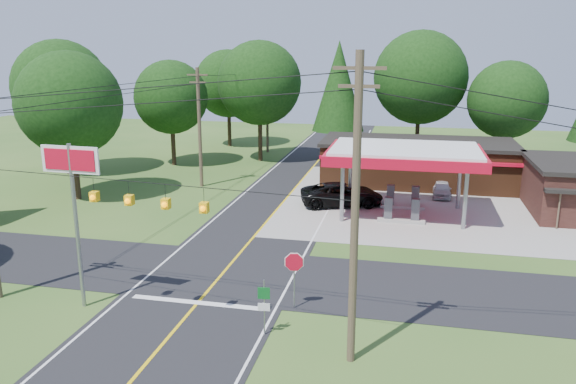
% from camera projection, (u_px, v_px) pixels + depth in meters
% --- Properties ---
extents(ground, '(120.00, 120.00, 0.00)m').
position_uv_depth(ground, '(223.00, 274.00, 29.57)').
color(ground, '#2C531D').
rests_on(ground, ground).
extents(main_highway, '(8.00, 120.00, 0.02)m').
position_uv_depth(main_highway, '(223.00, 273.00, 29.57)').
color(main_highway, black).
rests_on(main_highway, ground).
extents(cross_road, '(70.00, 7.00, 0.02)m').
position_uv_depth(cross_road, '(223.00, 273.00, 29.57)').
color(cross_road, black).
rests_on(cross_road, ground).
extents(lane_center_yellow, '(0.15, 110.00, 0.00)m').
position_uv_depth(lane_center_yellow, '(223.00, 273.00, 29.56)').
color(lane_center_yellow, yellow).
rests_on(lane_center_yellow, main_highway).
extents(gas_canopy, '(10.60, 7.40, 4.88)m').
position_uv_depth(gas_canopy, '(405.00, 156.00, 38.94)').
color(gas_canopy, gray).
rests_on(gas_canopy, ground).
extents(convenience_store, '(16.40, 7.55, 3.80)m').
position_uv_depth(convenience_store, '(417.00, 162.00, 48.77)').
color(convenience_store, '#4E2A16').
rests_on(convenience_store, ground).
extents(utility_pole_near_right, '(1.80, 0.30, 11.50)m').
position_uv_depth(utility_pole_near_right, '(355.00, 210.00, 19.91)').
color(utility_pole_near_right, '#473828').
rests_on(utility_pole_near_right, ground).
extents(utility_pole_far_left, '(1.80, 0.30, 10.00)m').
position_uv_depth(utility_pole_far_left, '(199.00, 126.00, 46.95)').
color(utility_pole_far_left, '#473828').
rests_on(utility_pole_far_left, ground).
extents(utility_pole_north, '(0.30, 0.30, 9.50)m').
position_uv_depth(utility_pole_north, '(267.00, 110.00, 62.84)').
color(utility_pole_north, '#473828').
rests_on(utility_pole_north, ground).
extents(overhead_beacons, '(17.04, 2.04, 1.03)m').
position_uv_depth(overhead_beacons, '(146.00, 185.00, 22.55)').
color(overhead_beacons, black).
rests_on(overhead_beacons, ground).
extents(treeline_backdrop, '(70.27, 51.59, 13.30)m').
position_uv_depth(treeline_backdrop, '(316.00, 94.00, 50.24)').
color(treeline_backdrop, '#332316').
rests_on(treeline_backdrop, ground).
extents(suv_car, '(7.71, 7.71, 1.71)m').
position_uv_depth(suv_car, '(342.00, 194.00, 42.14)').
color(suv_car, black).
rests_on(suv_car, ground).
extents(sedan_car, '(3.64, 3.64, 1.21)m').
position_uv_depth(sedan_car, '(442.00, 189.00, 44.69)').
color(sedan_car, silver).
rests_on(sedan_car, ground).
extents(big_stop_sign, '(2.81, 0.28, 7.58)m').
position_uv_depth(big_stop_sign, '(73.00, 186.00, 24.44)').
color(big_stop_sign, gray).
rests_on(big_stop_sign, ground).
extents(octagonal_stop_sign, '(0.93, 0.21, 2.72)m').
position_uv_depth(octagonal_stop_sign, '(294.00, 266.00, 25.13)').
color(octagonal_stop_sign, gray).
rests_on(octagonal_stop_sign, ground).
extents(route_sign_post, '(0.50, 0.11, 2.45)m').
position_uv_depth(route_sign_post, '(264.00, 302.00, 22.89)').
color(route_sign_post, gray).
rests_on(route_sign_post, ground).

